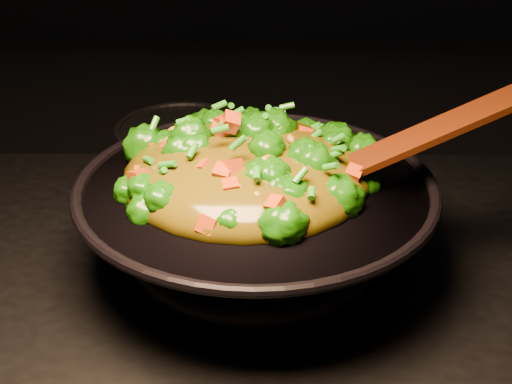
# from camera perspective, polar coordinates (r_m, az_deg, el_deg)

# --- Properties ---
(wok) EXTENTS (0.58, 0.58, 0.12)m
(wok) POSITION_cam_1_polar(r_m,az_deg,el_deg) (0.92, -0.00, -2.86)
(wok) COLOR black
(wok) RESTS_ON stovetop
(stir_fry) EXTENTS (0.35, 0.35, 0.11)m
(stir_fry) POSITION_cam_1_polar(r_m,az_deg,el_deg) (0.88, -0.81, 4.12)
(stir_fry) COLOR #185D06
(stir_fry) RESTS_ON wok
(spatula) EXTENTS (0.31, 0.09, 0.13)m
(spatula) POSITION_cam_1_polar(r_m,az_deg,el_deg) (0.89, 11.53, 3.67)
(spatula) COLOR #391205
(spatula) RESTS_ON wok
(back_pot) EXTENTS (0.23, 0.23, 0.11)m
(back_pot) POSITION_cam_1_polar(r_m,az_deg,el_deg) (1.12, -5.88, 2.73)
(back_pot) COLOR black
(back_pot) RESTS_ON stovetop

